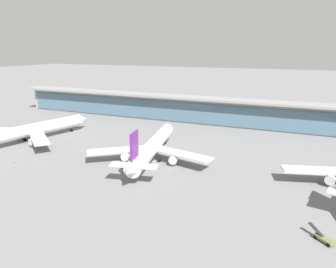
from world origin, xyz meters
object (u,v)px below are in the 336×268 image
object	(u,v)px
airliner_centre_stand	(152,147)
safety_cone_charlie	(15,161)
service_truck_near_nose_olive	(323,238)
service_truck_mid_apron_grey	(132,168)
airliner_left_stand	(31,130)

from	to	relation	value
airliner_centre_stand	safety_cone_charlie	distance (m)	52.58
service_truck_near_nose_olive	safety_cone_charlie	distance (m)	107.13
service_truck_mid_apron_grey	safety_cone_charlie	xyz separation A→B (m)	(-45.12, -10.80, -0.49)
service_truck_near_nose_olive	service_truck_mid_apron_grey	xyz separation A→B (m)	(-61.50, 21.24, 0.00)
airliner_left_stand	safety_cone_charlie	world-z (taller)	airliner_left_stand
service_truck_near_nose_olive	safety_cone_charlie	world-z (taller)	service_truck_near_nose_olive
airliner_centre_stand	safety_cone_charlie	bearing A→B (deg)	-153.22
airliner_centre_stand	service_truck_mid_apron_grey	world-z (taller)	airliner_centre_stand
airliner_left_stand	service_truck_near_nose_olive	bearing A→B (deg)	-15.74
airliner_left_stand	service_truck_near_nose_olive	world-z (taller)	airliner_left_stand
airliner_centre_stand	service_truck_mid_apron_grey	distance (m)	13.65
airliner_left_stand	service_truck_near_nose_olive	size ratio (longest dim) A/B	10.37
airliner_centre_stand	service_truck_near_nose_olive	distance (m)	69.02
airliner_centre_stand	service_truck_mid_apron_grey	bearing A→B (deg)	-97.19
airliner_centre_stand	airliner_left_stand	bearing A→B (deg)	179.37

